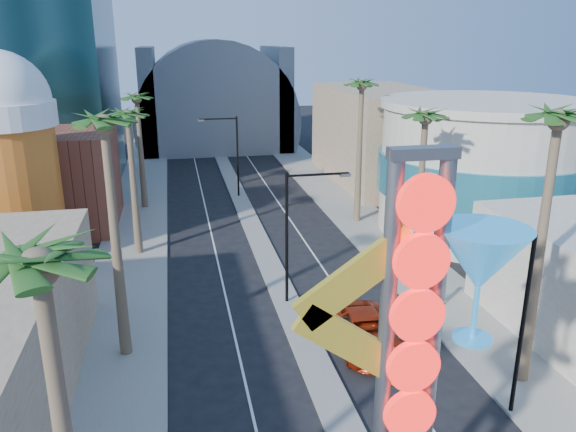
# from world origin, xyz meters

# --- Properties ---
(sidewalk_west) EXTENTS (5.00, 100.00, 0.15)m
(sidewalk_west) POSITION_xyz_m (-9.50, 35.00, 0.07)
(sidewalk_west) COLOR gray
(sidewalk_west) RESTS_ON ground
(sidewalk_east) EXTENTS (5.00, 100.00, 0.15)m
(sidewalk_east) POSITION_xyz_m (9.50, 35.00, 0.07)
(sidewalk_east) COLOR gray
(sidewalk_east) RESTS_ON ground
(median) EXTENTS (1.60, 84.00, 0.15)m
(median) POSITION_xyz_m (0.00, 38.00, 0.07)
(median) COLOR gray
(median) RESTS_ON ground
(brick_filler_west) EXTENTS (10.00, 10.00, 8.00)m
(brick_filler_west) POSITION_xyz_m (-16.00, 38.00, 4.00)
(brick_filler_west) COLOR brown
(brick_filler_west) RESTS_ON ground
(filler_east) EXTENTS (10.00, 20.00, 10.00)m
(filler_east) POSITION_xyz_m (16.00, 48.00, 5.00)
(filler_east) COLOR #93785F
(filler_east) RESTS_ON ground
(beer_mug) EXTENTS (7.00, 7.00, 14.50)m
(beer_mug) POSITION_xyz_m (-17.00, 30.00, 7.84)
(beer_mug) COLOR orange
(beer_mug) RESTS_ON ground
(turquoise_building) EXTENTS (16.60, 16.60, 10.60)m
(turquoise_building) POSITION_xyz_m (18.00, 30.00, 5.25)
(turquoise_building) COLOR #BBAD9E
(turquoise_building) RESTS_ON ground
(canopy) EXTENTS (22.00, 16.00, 22.00)m
(canopy) POSITION_xyz_m (0.00, 72.00, 4.31)
(canopy) COLOR slate
(canopy) RESTS_ON ground
(neon_sign) EXTENTS (6.53, 2.60, 12.55)m
(neon_sign) POSITION_xyz_m (0.82, 2.96, 7.31)
(neon_sign) COLOR gray
(neon_sign) RESTS_ON ground
(streetlight_0) EXTENTS (3.79, 0.25, 8.00)m
(streetlight_0) POSITION_xyz_m (0.55, 20.00, 4.88)
(streetlight_0) COLOR black
(streetlight_0) RESTS_ON ground
(streetlight_1) EXTENTS (3.79, 0.25, 8.00)m
(streetlight_1) POSITION_xyz_m (-0.55, 44.00, 4.88)
(streetlight_1) COLOR black
(streetlight_1) RESTS_ON ground
(streetlight_2) EXTENTS (3.45, 0.25, 8.00)m
(streetlight_2) POSITION_xyz_m (6.72, 8.00, 4.83)
(streetlight_2) COLOR black
(streetlight_2) RESTS_ON ground
(palm_0) EXTENTS (2.40, 2.40, 11.70)m
(palm_0) POSITION_xyz_m (-9.00, 2.00, 9.93)
(palm_0) COLOR brown
(palm_0) RESTS_ON ground
(palm_1) EXTENTS (2.40, 2.40, 12.70)m
(palm_1) POSITION_xyz_m (-9.00, 16.00, 10.82)
(palm_1) COLOR brown
(palm_1) RESTS_ON ground
(palm_2) EXTENTS (2.40, 2.40, 11.20)m
(palm_2) POSITION_xyz_m (-9.00, 30.00, 9.48)
(palm_2) COLOR brown
(palm_2) RESTS_ON ground
(palm_3) EXTENTS (2.40, 2.40, 11.20)m
(palm_3) POSITION_xyz_m (-9.00, 42.00, 9.48)
(palm_3) COLOR brown
(palm_3) RESTS_ON ground
(palm_5) EXTENTS (2.40, 2.40, 13.20)m
(palm_5) POSITION_xyz_m (9.00, 10.00, 11.27)
(palm_5) COLOR brown
(palm_5) RESTS_ON ground
(palm_6) EXTENTS (2.40, 2.40, 11.70)m
(palm_6) POSITION_xyz_m (9.00, 22.00, 9.93)
(palm_6) COLOR brown
(palm_6) RESTS_ON ground
(palm_7) EXTENTS (2.40, 2.40, 12.70)m
(palm_7) POSITION_xyz_m (9.00, 34.00, 10.82)
(palm_7) COLOR brown
(palm_7) RESTS_ON ground
(red_pickup) EXTENTS (3.26, 6.29, 1.69)m
(red_pickup) POSITION_xyz_m (2.97, 14.34, 0.85)
(red_pickup) COLOR #A5270C
(red_pickup) RESTS_ON ground
(pedestrian_b) EXTENTS (0.89, 0.77, 1.59)m
(pedestrian_b) POSITION_xyz_m (8.71, 17.82, 0.94)
(pedestrian_b) COLOR gray
(pedestrian_b) RESTS_ON sidewalk_east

